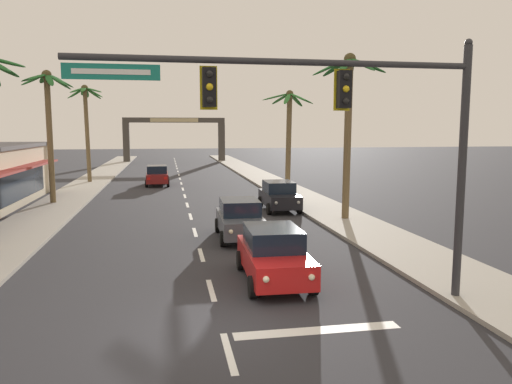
{
  "coord_description": "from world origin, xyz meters",
  "views": [
    {
      "loc": [
        -1.2,
        -11.22,
        4.7
      ],
      "look_at": [
        2.29,
        8.0,
        2.2
      ],
      "focal_mm": 34.54,
      "sensor_mm": 36.0,
      "label": 1
    }
  ],
  "objects_px": {
    "sedan_oncoming_far": "(157,175)",
    "palm_right_third": "(289,122)",
    "sedan_third_in_queue": "(240,219)",
    "sedan_parked_nearest_kerb": "(279,196)",
    "palm_right_second": "(348,107)",
    "palm_left_farthest": "(86,113)",
    "palm_left_third": "(49,109)",
    "traffic_signal_mast": "(349,116)",
    "sedan_lead_at_stop_bar": "(273,254)",
    "town_gateway_arch": "(175,133)"
  },
  "relations": [
    {
      "from": "sedan_parked_nearest_kerb",
      "to": "palm_left_third",
      "type": "xyz_separation_m",
      "value": [
        -13.45,
        4.6,
        5.08
      ]
    },
    {
      "from": "sedan_third_in_queue",
      "to": "palm_left_third",
      "type": "bearing_deg",
      "value": 131.11
    },
    {
      "from": "sedan_third_in_queue",
      "to": "palm_right_third",
      "type": "bearing_deg",
      "value": 69.82
    },
    {
      "from": "palm_right_third",
      "to": "town_gateway_arch",
      "type": "height_order",
      "value": "palm_right_third"
    },
    {
      "from": "sedan_third_in_queue",
      "to": "town_gateway_arch",
      "type": "bearing_deg",
      "value": 92.08
    },
    {
      "from": "sedan_third_in_queue",
      "to": "sedan_oncoming_far",
      "type": "xyz_separation_m",
      "value": [
        -3.88,
        21.29,
        0.0
      ]
    },
    {
      "from": "sedan_lead_at_stop_bar",
      "to": "palm_left_third",
      "type": "distance_m",
      "value": 21.14
    },
    {
      "from": "palm_left_farthest",
      "to": "palm_right_second",
      "type": "height_order",
      "value": "palm_left_farthest"
    },
    {
      "from": "sedan_parked_nearest_kerb",
      "to": "palm_right_second",
      "type": "xyz_separation_m",
      "value": [
        2.64,
        -3.88,
        4.96
      ]
    },
    {
      "from": "sedan_parked_nearest_kerb",
      "to": "palm_left_third",
      "type": "relative_size",
      "value": 0.54
    },
    {
      "from": "sedan_oncoming_far",
      "to": "palm_right_third",
      "type": "bearing_deg",
      "value": -14.18
    },
    {
      "from": "traffic_signal_mast",
      "to": "palm_left_third",
      "type": "relative_size",
      "value": 1.24
    },
    {
      "from": "traffic_signal_mast",
      "to": "palm_left_third",
      "type": "distance_m",
      "value": 23.45
    },
    {
      "from": "palm_left_third",
      "to": "palm_right_second",
      "type": "relative_size",
      "value": 0.98
    },
    {
      "from": "sedan_parked_nearest_kerb",
      "to": "palm_right_third",
      "type": "xyz_separation_m",
      "value": [
        3.49,
        11.6,
        4.38
      ]
    },
    {
      "from": "palm_left_farthest",
      "to": "palm_right_second",
      "type": "bearing_deg",
      "value": -52.92
    },
    {
      "from": "palm_right_second",
      "to": "town_gateway_arch",
      "type": "xyz_separation_m",
      "value": [
        -7.84,
        48.19,
        -1.7
      ]
    },
    {
      "from": "sedan_lead_at_stop_bar",
      "to": "palm_right_third",
      "type": "height_order",
      "value": "palm_right_third"
    },
    {
      "from": "sedan_lead_at_stop_bar",
      "to": "palm_left_third",
      "type": "height_order",
      "value": "palm_left_third"
    },
    {
      "from": "palm_right_second",
      "to": "palm_right_third",
      "type": "bearing_deg",
      "value": 86.87
    },
    {
      "from": "sedan_third_in_queue",
      "to": "town_gateway_arch",
      "type": "relative_size",
      "value": 0.31
    },
    {
      "from": "sedan_parked_nearest_kerb",
      "to": "palm_left_farthest",
      "type": "distance_m",
      "value": 22.12
    },
    {
      "from": "sedan_oncoming_far",
      "to": "palm_left_third",
      "type": "relative_size",
      "value": 0.54
    },
    {
      "from": "palm_left_farthest",
      "to": "palm_left_third",
      "type": "bearing_deg",
      "value": -91.42
    },
    {
      "from": "palm_left_third",
      "to": "town_gateway_arch",
      "type": "distance_m",
      "value": 40.6
    },
    {
      "from": "palm_left_third",
      "to": "traffic_signal_mast",
      "type": "bearing_deg",
      "value": -60.32
    },
    {
      "from": "sedan_oncoming_far",
      "to": "sedan_parked_nearest_kerb",
      "type": "xyz_separation_m",
      "value": [
        7.22,
        -14.31,
        0.0
      ]
    },
    {
      "from": "sedan_third_in_queue",
      "to": "palm_right_second",
      "type": "bearing_deg",
      "value": 27.41
    },
    {
      "from": "sedan_third_in_queue",
      "to": "sedan_parked_nearest_kerb",
      "type": "xyz_separation_m",
      "value": [
        3.34,
        6.98,
        0.0
      ]
    },
    {
      "from": "sedan_third_in_queue",
      "to": "palm_left_third",
      "type": "height_order",
      "value": "palm_left_third"
    },
    {
      "from": "sedan_oncoming_far",
      "to": "palm_left_third",
      "type": "distance_m",
      "value": 12.61
    },
    {
      "from": "town_gateway_arch",
      "to": "palm_right_second",
      "type": "bearing_deg",
      "value": -80.76
    },
    {
      "from": "traffic_signal_mast",
      "to": "palm_left_farthest",
      "type": "distance_m",
      "value": 34.67
    },
    {
      "from": "palm_right_second",
      "to": "palm_left_farthest",
      "type": "bearing_deg",
      "value": 127.08
    },
    {
      "from": "sedan_lead_at_stop_bar",
      "to": "palm_right_third",
      "type": "bearing_deg",
      "value": 74.88
    },
    {
      "from": "palm_right_third",
      "to": "town_gateway_arch",
      "type": "bearing_deg",
      "value": 104.88
    },
    {
      "from": "traffic_signal_mast",
      "to": "palm_left_third",
      "type": "height_order",
      "value": "palm_left_third"
    },
    {
      "from": "traffic_signal_mast",
      "to": "palm_right_third",
      "type": "xyz_separation_m",
      "value": [
        5.33,
        27.36,
        0.21
      ]
    },
    {
      "from": "sedan_oncoming_far",
      "to": "town_gateway_arch",
      "type": "bearing_deg",
      "value": 86.15
    },
    {
      "from": "sedan_third_in_queue",
      "to": "palm_left_farthest",
      "type": "xyz_separation_m",
      "value": [
        -9.8,
        23.99,
        5.24
      ]
    },
    {
      "from": "palm_right_second",
      "to": "palm_right_third",
      "type": "xyz_separation_m",
      "value": [
        0.85,
        15.48,
        -0.58
      ]
    },
    {
      "from": "sedan_lead_at_stop_bar",
      "to": "town_gateway_arch",
      "type": "bearing_deg",
      "value": 91.98
    },
    {
      "from": "sedan_oncoming_far",
      "to": "palm_right_second",
      "type": "height_order",
      "value": "palm_right_second"
    },
    {
      "from": "palm_left_third",
      "to": "town_gateway_arch",
      "type": "bearing_deg",
      "value": 78.27
    },
    {
      "from": "traffic_signal_mast",
      "to": "sedan_lead_at_stop_bar",
      "type": "distance_m",
      "value": 5.09
    },
    {
      "from": "sedan_third_in_queue",
      "to": "town_gateway_arch",
      "type": "xyz_separation_m",
      "value": [
        -1.86,
        51.29,
        3.26
      ]
    },
    {
      "from": "sedan_third_in_queue",
      "to": "sedan_parked_nearest_kerb",
      "type": "height_order",
      "value": "same"
    },
    {
      "from": "sedan_parked_nearest_kerb",
      "to": "palm_right_third",
      "type": "height_order",
      "value": "palm_right_third"
    },
    {
      "from": "sedan_third_in_queue",
      "to": "palm_right_second",
      "type": "distance_m",
      "value": 8.37
    },
    {
      "from": "sedan_third_in_queue",
      "to": "palm_right_second",
      "type": "xyz_separation_m",
      "value": [
        5.98,
        3.1,
        4.96
      ]
    }
  ]
}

